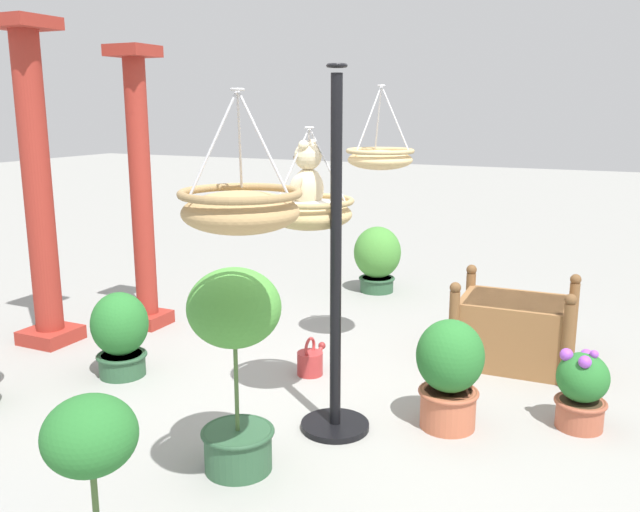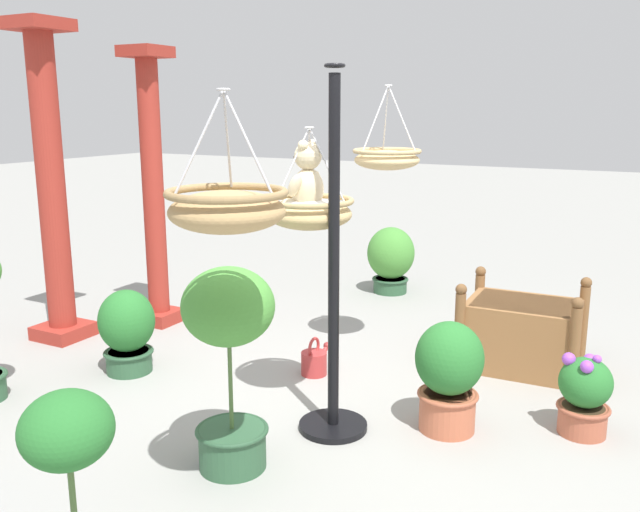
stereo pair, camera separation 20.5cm
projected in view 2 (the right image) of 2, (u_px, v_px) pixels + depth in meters
The scene contains 15 objects.
ground_plane at pixel (327, 410), 4.58m from camera, with size 40.00×40.00×0.00m, color gray.
display_pole_central at pixel (334, 327), 4.17m from camera, with size 0.44×0.44×2.27m.
hanging_basket_with_teddy at pixel (310, 212), 4.27m from camera, with size 0.57×0.57×0.64m.
teddy_bear at pixel (306, 181), 4.23m from camera, with size 0.31×0.27×0.45m.
hanging_basket_left_high at pixel (227, 208), 2.98m from camera, with size 0.55×0.55×0.63m.
hanging_basket_right_low at pixel (387, 158), 5.24m from camera, with size 0.54×0.54×0.65m.
greenhouse_pillar_left at pixel (153, 195), 6.20m from camera, with size 0.37×0.37×2.56m.
greenhouse_pillar_right at pixel (52, 191), 5.76m from camera, with size 0.45×0.45×2.74m.
wooden_planter_box at pixel (522, 332), 5.28m from camera, with size 0.75×0.94×0.71m.
potted_plant_fern_front at pixel (449, 374), 4.23m from camera, with size 0.43×0.43×0.72m.
potted_plant_flowering_red at pixel (584, 395), 4.20m from camera, with size 0.33×0.33×0.54m.
potted_plant_small_succulent at pixel (391, 258), 7.44m from camera, with size 0.52×0.52×0.74m.
potted_plant_conical_shrub at pixel (229, 346), 3.70m from camera, with size 0.52×0.52×1.18m.
potted_plant_trailing_ivy at pixel (127, 330), 5.18m from camera, with size 0.43×0.43×0.66m.
watering_can at pixel (315, 361), 5.19m from camera, with size 0.35×0.20×0.30m.
Camera 2 is at (-3.77, -1.94, 2.02)m, focal length 37.62 mm.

